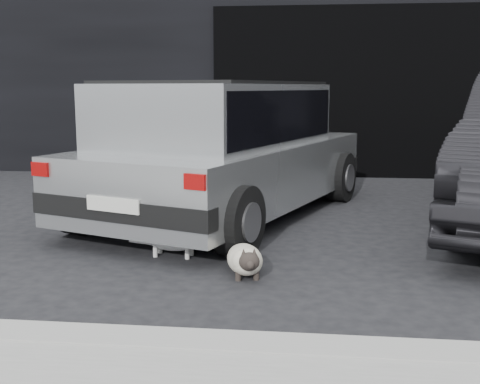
# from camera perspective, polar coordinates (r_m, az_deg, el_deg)

# --- Properties ---
(ground) EXTENTS (80.00, 80.00, 0.00)m
(ground) POSITION_cam_1_polar(r_m,az_deg,el_deg) (5.65, 1.34, -4.28)
(ground) COLOR black
(ground) RESTS_ON ground
(building_facade) EXTENTS (34.00, 4.00, 5.00)m
(building_facade) POSITION_cam_1_polar(r_m,az_deg,el_deg) (11.52, 9.40, 15.34)
(building_facade) COLOR black
(building_facade) RESTS_ON ground
(garage_opening) EXTENTS (4.00, 0.10, 2.60)m
(garage_opening) POSITION_cam_1_polar(r_m,az_deg,el_deg) (9.46, 9.77, 9.26)
(garage_opening) COLOR black
(garage_opening) RESTS_ON ground
(curb) EXTENTS (18.00, 0.25, 0.12)m
(curb) POSITION_cam_1_polar(r_m,az_deg,el_deg) (3.18, 15.60, -15.05)
(curb) COLOR gray
(curb) RESTS_ON ground
(silver_hatchback) EXTENTS (3.00, 4.27, 1.44)m
(silver_hatchback) POSITION_cam_1_polar(r_m,az_deg,el_deg) (6.40, -1.60, 4.56)
(silver_hatchback) COLOR #ACAFB1
(silver_hatchback) RESTS_ON ground
(cat_siamese) EXTENTS (0.37, 0.76, 0.27)m
(cat_siamese) POSITION_cam_1_polar(r_m,az_deg,el_deg) (4.48, 0.52, -6.44)
(cat_siamese) COLOR beige
(cat_siamese) RESTS_ON ground
(cat_white) EXTENTS (0.70, 0.28, 0.33)m
(cat_white) POSITION_cam_1_polar(r_m,az_deg,el_deg) (5.00, -6.00, -4.34)
(cat_white) COLOR white
(cat_white) RESTS_ON ground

